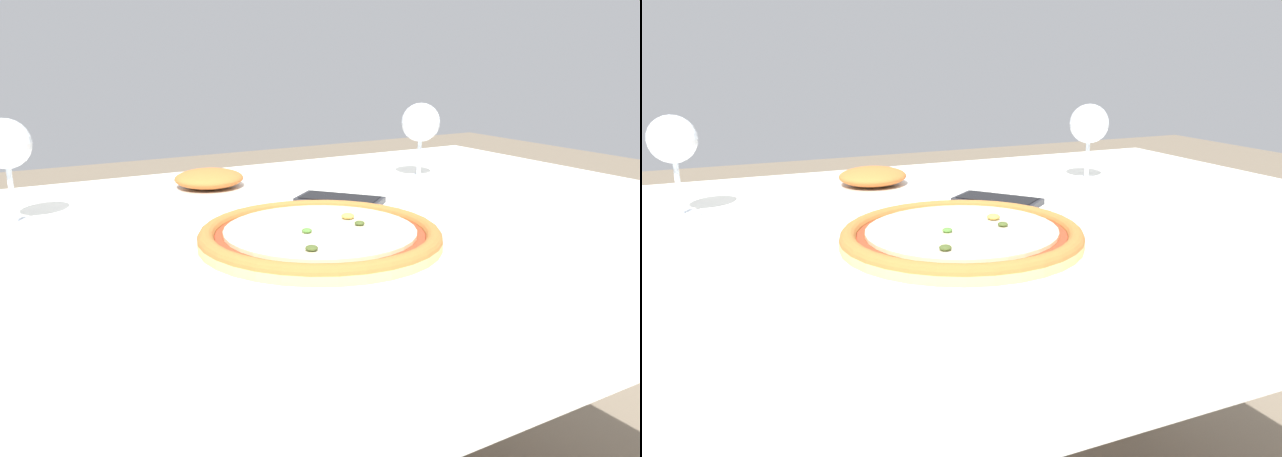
{
  "view_description": "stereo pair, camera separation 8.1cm",
  "coord_description": "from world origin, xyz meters",
  "views": [
    {
      "loc": [
        -0.45,
        -0.78,
        0.99
      ],
      "look_at": [
        -0.07,
        -0.1,
        0.77
      ],
      "focal_mm": 35.0,
      "sensor_mm": 36.0,
      "label": 1
    },
    {
      "loc": [
        -0.38,
        -0.81,
        0.99
      ],
      "look_at": [
        -0.07,
        -0.1,
        0.77
      ],
      "focal_mm": 35.0,
      "sensor_mm": 36.0,
      "label": 2
    }
  ],
  "objects": [
    {
      "name": "pizza_plate",
      "position": [
        -0.07,
        -0.1,
        0.76
      ],
      "size": [
        0.35,
        0.35,
        0.04
      ],
      "color": "white",
      "rests_on": "dining_table"
    },
    {
      "name": "cell_phone",
      "position": [
        0.09,
        0.11,
        0.74
      ],
      "size": [
        0.15,
        0.16,
        0.01
      ],
      "color": "#232328",
      "rests_on": "dining_table"
    },
    {
      "name": "wine_glass_far_left",
      "position": [
        0.34,
        0.21,
        0.85
      ],
      "size": [
        0.08,
        0.08,
        0.15
      ],
      "color": "silver",
      "rests_on": "dining_table"
    },
    {
      "name": "napkin_folded",
      "position": [
        0.44,
        0.09,
        0.74
      ],
      "size": [
        0.18,
        0.15,
        0.01
      ],
      "color": "silver",
      "rests_on": "dining_table"
    },
    {
      "name": "side_plate",
      "position": [
        -0.07,
        0.3,
        0.75
      ],
      "size": [
        0.22,
        0.22,
        0.04
      ],
      "color": "white",
      "rests_on": "dining_table"
    },
    {
      "name": "wine_glass_far_right",
      "position": [
        -0.4,
        0.24,
        0.86
      ],
      "size": [
        0.07,
        0.07,
        0.16
      ],
      "color": "silver",
      "rests_on": "dining_table"
    },
    {
      "name": "dining_table",
      "position": [
        0.0,
        0.0,
        0.66
      ],
      "size": [
        1.43,
        1.03,
        0.74
      ],
      "color": "brown",
      "rests_on": "ground_plane"
    }
  ]
}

